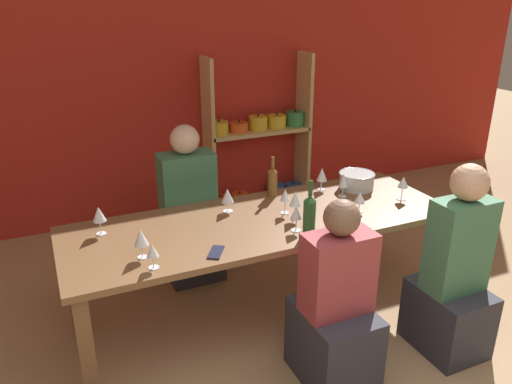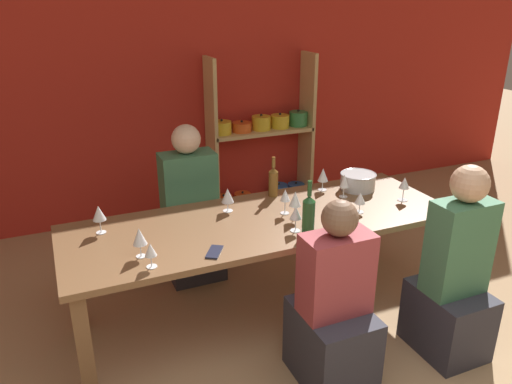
% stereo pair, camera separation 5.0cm
% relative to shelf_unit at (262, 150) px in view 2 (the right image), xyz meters
% --- Properties ---
extents(wall_back_red, '(8.80, 0.06, 2.70)m').
position_rel_shelf_unit_xyz_m(wall_back_red, '(-0.94, 0.20, 0.76)').
color(wall_back_red, red).
rests_on(wall_back_red, ground_plane).
extents(shelf_unit, '(1.08, 0.30, 1.54)m').
position_rel_shelf_unit_xyz_m(shelf_unit, '(0.00, 0.00, 0.00)').
color(shelf_unit, tan).
rests_on(shelf_unit, ground_plane).
extents(dining_table, '(2.51, 0.86, 0.73)m').
position_rel_shelf_unit_xyz_m(dining_table, '(-0.81, -1.81, 0.06)').
color(dining_table, brown).
rests_on(dining_table, ground_plane).
extents(mixing_bowl, '(0.27, 0.27, 0.12)m').
position_rel_shelf_unit_xyz_m(mixing_bowl, '(0.06, -1.61, 0.21)').
color(mixing_bowl, '#B7BABC').
rests_on(mixing_bowl, dining_table).
extents(wine_bottle_green, '(0.08, 0.08, 0.35)m').
position_rel_shelf_unit_xyz_m(wine_bottle_green, '(-0.65, -2.13, 0.27)').
color(wine_bottle_green, '#1E4C23').
rests_on(wine_bottle_green, dining_table).
extents(wine_bottle_dark, '(0.07, 0.07, 0.29)m').
position_rel_shelf_unit_xyz_m(wine_bottle_dark, '(-0.57, -1.48, 0.25)').
color(wine_bottle_dark, brown).
rests_on(wine_bottle_dark, dining_table).
extents(wine_glass_red_a, '(0.07, 0.07, 0.16)m').
position_rel_shelf_unit_xyz_m(wine_glass_red_a, '(-0.69, -2.05, 0.26)').
color(wine_glass_red_a, white).
rests_on(wine_glass_red_a, dining_table).
extents(wine_glass_red_b, '(0.08, 0.08, 0.16)m').
position_rel_shelf_unit_xyz_m(wine_glass_red_b, '(-0.96, -1.61, 0.25)').
color(wine_glass_red_b, white).
rests_on(wine_glass_red_b, dining_table).
extents(wine_glass_white_a, '(0.07, 0.07, 0.19)m').
position_rel_shelf_unit_xyz_m(wine_glass_white_a, '(-0.61, -1.89, 0.27)').
color(wine_glass_white_a, white).
rests_on(wine_glass_white_a, dining_table).
extents(wine_glass_red_c, '(0.06, 0.06, 0.17)m').
position_rel_shelf_unit_xyz_m(wine_glass_red_c, '(-0.63, -1.79, 0.26)').
color(wine_glass_red_c, white).
rests_on(wine_glass_red_c, dining_table).
extents(wine_glass_red_d, '(0.07, 0.07, 0.17)m').
position_rel_shelf_unit_xyz_m(wine_glass_red_d, '(0.23, -1.92, 0.26)').
color(wine_glass_red_d, white).
rests_on(wine_glass_red_d, dining_table).
extents(wine_glass_red_e, '(0.08, 0.08, 0.17)m').
position_rel_shelf_unit_xyz_m(wine_glass_red_e, '(-1.62, -2.00, 0.26)').
color(wine_glass_red_e, white).
rests_on(wine_glass_red_e, dining_table).
extents(wine_glass_red_f, '(0.08, 0.08, 0.18)m').
position_rel_shelf_unit_xyz_m(wine_glass_red_f, '(-1.78, -1.61, 0.27)').
color(wine_glass_red_f, white).
rests_on(wine_glass_red_f, dining_table).
extents(wine_glass_red_g, '(0.08, 0.08, 0.17)m').
position_rel_shelf_unit_xyz_m(wine_glass_red_g, '(-0.19, -1.52, 0.25)').
color(wine_glass_red_g, white).
rests_on(wine_glass_red_g, dining_table).
extents(wine_glass_red_h, '(0.06, 0.06, 0.16)m').
position_rel_shelf_unit_xyz_m(wine_glass_red_h, '(-0.48, -2.18, 0.26)').
color(wine_glass_red_h, white).
rests_on(wine_glass_red_h, dining_table).
extents(wine_glass_white_b, '(0.06, 0.06, 0.14)m').
position_rel_shelf_unit_xyz_m(wine_glass_white_b, '(-1.59, -2.13, 0.24)').
color(wine_glass_white_b, white).
rests_on(wine_glass_white_b, dining_table).
extents(wine_glass_red_i, '(0.06, 0.06, 0.17)m').
position_rel_shelf_unit_xyz_m(wine_glass_red_i, '(-0.12, -1.70, 0.26)').
color(wine_glass_red_i, white).
rests_on(wine_glass_red_i, dining_table).
extents(wine_glass_empty_a, '(0.07, 0.07, 0.14)m').
position_rel_shelf_unit_xyz_m(wine_glass_empty_a, '(-0.17, -1.97, 0.24)').
color(wine_glass_empty_a, white).
rests_on(wine_glass_empty_a, dining_table).
extents(cell_phone, '(0.14, 0.16, 0.01)m').
position_rel_shelf_unit_xyz_m(cell_phone, '(-1.23, -2.12, 0.15)').
color(cell_phone, '#1E2338').
rests_on(cell_phone, dining_table).
extents(person_near_a, '(0.38, 0.47, 1.11)m').
position_rel_shelf_unit_xyz_m(person_near_a, '(-0.69, -2.53, -0.18)').
color(person_near_a, '#2D2D38').
rests_on(person_near_a, ground_plane).
extents(person_far_a, '(0.41, 0.51, 1.20)m').
position_rel_shelf_unit_xyz_m(person_far_a, '(-1.07, -1.04, -0.15)').
color(person_far_a, '#2D2D38').
rests_on(person_far_a, ground_plane).
extents(person_near_b, '(0.36, 0.45, 1.21)m').
position_rel_shelf_unit_xyz_m(person_near_b, '(0.10, -2.59, -0.13)').
color(person_near_b, '#2D2D38').
rests_on(person_near_b, ground_plane).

